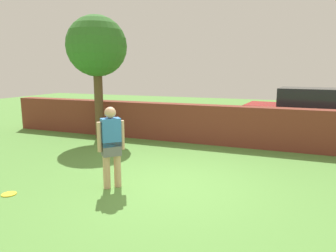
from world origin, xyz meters
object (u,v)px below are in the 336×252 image
object	(u,v)px
person	(111,144)
car	(309,113)
frisbee_yellow	(9,194)
tree	(97,48)

from	to	relation	value
person	car	bearing A→B (deg)	12.28
person	frisbee_yellow	bearing A→B (deg)	166.08
tree	car	world-z (taller)	tree
tree	frisbee_yellow	bearing A→B (deg)	-76.30
person	car	size ratio (longest dim) A/B	0.37
frisbee_yellow	car	bearing A→B (deg)	53.33
tree	person	world-z (taller)	tree
person	car	distance (m)	7.45
person	frisbee_yellow	xyz separation A→B (m)	(-1.63, -1.03, -0.89)
person	frisbee_yellow	world-z (taller)	person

